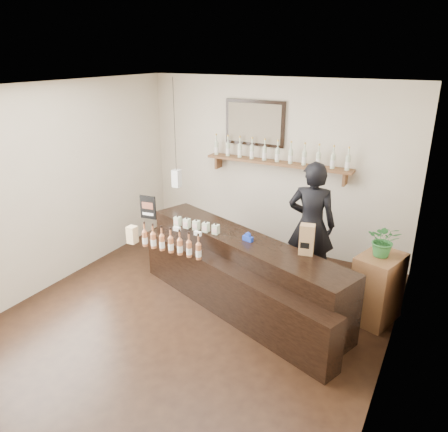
% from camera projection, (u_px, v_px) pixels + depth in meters
% --- Properties ---
extents(ground, '(5.00, 5.00, 0.00)m').
position_uv_depth(ground, '(194.00, 317.00, 5.53)').
color(ground, black).
rests_on(ground, ground).
extents(room_shell, '(5.00, 5.00, 5.00)m').
position_uv_depth(room_shell, '(191.00, 189.00, 4.92)').
color(room_shell, beige).
rests_on(room_shell, ground).
extents(back_wall_decor, '(2.66, 0.96, 1.69)m').
position_uv_depth(back_wall_decor, '(263.00, 145.00, 6.92)').
color(back_wall_decor, brown).
rests_on(back_wall_decor, ground).
extents(counter, '(3.21, 1.91, 1.05)m').
position_uv_depth(counter, '(239.00, 274.00, 5.71)').
color(counter, black).
rests_on(counter, ground).
extents(promo_sign, '(0.25, 0.05, 0.34)m').
position_uv_depth(promo_sign, '(148.00, 207.00, 6.22)').
color(promo_sign, black).
rests_on(promo_sign, counter).
extents(paper_bag, '(0.19, 0.16, 0.37)m').
position_uv_depth(paper_bag, '(307.00, 239.00, 5.13)').
color(paper_bag, '#976E49').
rests_on(paper_bag, counter).
extents(tape_dispenser, '(0.15, 0.08, 0.12)m').
position_uv_depth(tape_dispenser, '(248.00, 238.00, 5.53)').
color(tape_dispenser, '#1833A8').
rests_on(tape_dispenser, counter).
extents(side_cabinet, '(0.59, 0.70, 0.87)m').
position_uv_depth(side_cabinet, '(377.00, 288.00, 5.35)').
color(side_cabinet, brown).
rests_on(side_cabinet, ground).
extents(potted_plant, '(0.39, 0.35, 0.41)m').
position_uv_depth(potted_plant, '(384.00, 240.00, 5.12)').
color(potted_plant, '#2C6F31').
rests_on(potted_plant, side_cabinet).
extents(shopkeeper, '(0.82, 0.61, 2.04)m').
position_uv_depth(shopkeeper, '(312.00, 217.00, 6.01)').
color(shopkeeper, black).
rests_on(shopkeeper, ground).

